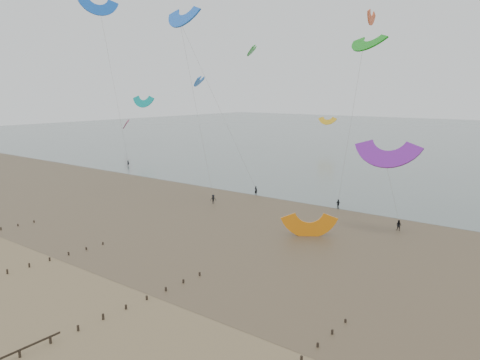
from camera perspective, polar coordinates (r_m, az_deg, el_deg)
ground at (r=50.44m, az=-18.00°, el=-14.11°), size 500.00×500.00×0.00m
sea_and_shore at (r=76.06m, az=2.02°, el=-5.07°), size 500.00×665.00×0.03m
kitesurfer_lead at (r=94.97m, az=1.95°, el=-1.29°), size 0.67×0.44×1.83m
kitesurfers at (r=77.65m, az=24.07°, el=-5.03°), size 140.66×20.50×1.88m
grounded_kite at (r=69.21m, az=8.40°, el=-6.81°), size 8.57×8.21×3.72m
kites_airborne at (r=122.83m, az=15.95°, el=11.33°), size 233.28×117.15×42.24m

